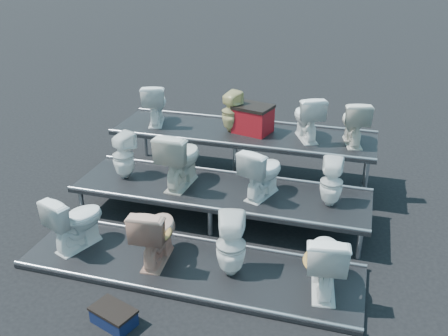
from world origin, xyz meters
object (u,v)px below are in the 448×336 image
(toilet_1, at_px, (156,232))
(toilet_3, at_px, (325,259))
(step_stool, at_px, (114,317))
(toilet_8, at_px, (155,103))
(toilet_4, at_px, (123,156))
(toilet_6, at_px, (262,172))
(red_crate, at_px, (253,120))
(toilet_0, at_px, (76,220))
(toilet_2, at_px, (231,245))
(toilet_7, at_px, (332,182))
(toilet_11, at_px, (354,122))
(toilet_5, at_px, (180,158))
(toilet_10, at_px, (307,117))
(toilet_9, at_px, (231,112))

(toilet_1, distance_m, toilet_3, 2.05)
(step_stool, bearing_deg, toilet_8, 125.04)
(toilet_1, xyz_separation_m, toilet_8, (-1.09, 2.60, 0.75))
(toilet_4, distance_m, toilet_6, 2.09)
(toilet_3, bearing_deg, red_crate, -68.63)
(toilet_0, bearing_deg, toilet_2, -159.41)
(step_stool, bearing_deg, toilet_7, 69.64)
(toilet_2, relative_size, toilet_6, 1.08)
(toilet_2, height_order, toilet_11, toilet_11)
(red_crate, bearing_deg, toilet_2, -67.00)
(red_crate, bearing_deg, toilet_5, -103.94)
(toilet_1, relative_size, toilet_2, 1.01)
(toilet_8, relative_size, red_crate, 1.25)
(step_stool, bearing_deg, toilet_3, 47.56)
(toilet_11, relative_size, step_stool, 1.52)
(toilet_10, height_order, step_stool, toilet_10)
(toilet_4, height_order, toilet_6, toilet_6)
(toilet_3, relative_size, toilet_11, 1.17)
(toilet_8, bearing_deg, step_stool, 89.12)
(toilet_4, xyz_separation_m, step_stool, (1.04, -2.42, -0.72))
(toilet_8, bearing_deg, toilet_11, 163.08)
(toilet_1, height_order, toilet_3, toilet_3)
(toilet_7, xyz_separation_m, toilet_9, (-1.74, 1.30, 0.40))
(toilet_9, bearing_deg, toilet_2, 130.46)
(toilet_1, distance_m, toilet_7, 2.39)
(toilet_3, distance_m, toilet_10, 2.77)
(toilet_2, bearing_deg, step_stool, 37.00)
(toilet_6, height_order, toilet_11, toilet_11)
(toilet_10, height_order, toilet_11, toilet_10)
(toilet_5, bearing_deg, step_stool, 96.94)
(toilet_10, distance_m, step_stool, 4.16)
(toilet_5, bearing_deg, toilet_2, 134.21)
(toilet_1, relative_size, red_crate, 1.43)
(toilet_0, bearing_deg, step_stool, 154.65)
(toilet_6, bearing_deg, toilet_1, 70.95)
(toilet_2, xyz_separation_m, step_stool, (-0.97, -1.12, -0.37))
(toilet_2, relative_size, toilet_10, 1.10)
(toilet_2, height_order, red_crate, red_crate)
(toilet_9, height_order, toilet_10, toilet_10)
(toilet_2, xyz_separation_m, red_crate, (-0.37, 2.64, 0.61))
(toilet_3, relative_size, toilet_9, 1.24)
(toilet_1, height_order, toilet_9, toilet_9)
(toilet_6, xyz_separation_m, toilet_7, (0.94, 0.00, -0.03))
(toilet_0, height_order, red_crate, red_crate)
(toilet_6, height_order, red_crate, red_crate)
(toilet_1, bearing_deg, toilet_6, -133.01)
(toilet_5, height_order, toilet_11, toilet_11)
(toilet_8, xyz_separation_m, step_stool, (1.07, -3.72, -1.12))
(toilet_9, height_order, red_crate, toilet_9)
(toilet_2, bearing_deg, toilet_9, -86.53)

